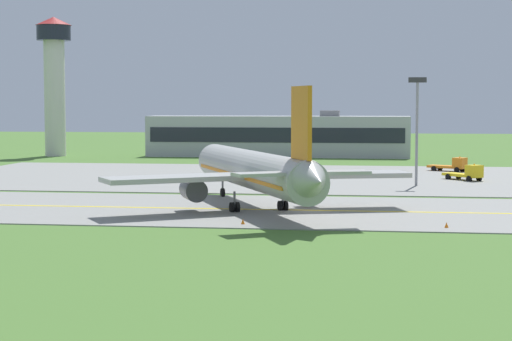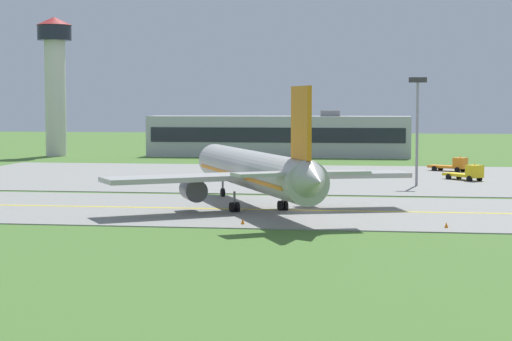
% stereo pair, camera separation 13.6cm
% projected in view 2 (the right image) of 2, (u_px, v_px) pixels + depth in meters
% --- Properties ---
extents(ground_plane, '(500.00, 500.00, 0.00)m').
position_uv_depth(ground_plane, '(309.00, 211.00, 91.65)').
color(ground_plane, '#47702D').
extents(taxiway_strip, '(240.00, 28.00, 0.10)m').
position_uv_depth(taxiway_strip, '(309.00, 211.00, 91.64)').
color(taxiway_strip, gray).
rests_on(taxiway_strip, ground).
extents(apron_pad, '(140.00, 52.00, 0.10)m').
position_uv_depth(apron_pad, '(398.00, 178.00, 131.72)').
color(apron_pad, gray).
rests_on(apron_pad, ground).
extents(taxiway_centreline, '(220.00, 0.60, 0.01)m').
position_uv_depth(taxiway_centreline, '(309.00, 210.00, 91.64)').
color(taxiway_centreline, yellow).
rests_on(taxiway_centreline, taxiway_strip).
extents(airplane_lead, '(30.95, 37.43, 12.70)m').
position_uv_depth(airplane_lead, '(255.00, 171.00, 92.14)').
color(airplane_lead, '#ADADA8').
rests_on(airplane_lead, ground).
extents(service_truck_fuel, '(6.52, 5.12, 2.59)m').
position_uv_depth(service_truck_fuel, '(453.00, 165.00, 144.59)').
color(service_truck_fuel, orange).
rests_on(service_truck_fuel, ground).
extents(service_truck_catering, '(5.69, 6.22, 2.59)m').
position_uv_depth(service_truck_catering, '(468.00, 173.00, 127.41)').
color(service_truck_catering, yellow).
rests_on(service_truck_catering, ground).
extents(terminal_building, '(55.31, 9.29, 9.80)m').
position_uv_depth(terminal_building, '(279.00, 136.00, 186.92)').
color(terminal_building, '#B2B2B7').
rests_on(terminal_building, ground).
extents(control_tower, '(7.60, 7.60, 29.64)m').
position_uv_depth(control_tower, '(55.00, 73.00, 188.33)').
color(control_tower, silver).
rests_on(control_tower, ground).
extents(apron_light_mast, '(2.40, 0.50, 14.70)m').
position_uv_depth(apron_light_mast, '(417.00, 117.00, 118.59)').
color(apron_light_mast, gray).
rests_on(apron_light_mast, ground).
extents(traffic_cone_near_edge, '(0.44, 0.44, 0.60)m').
position_uv_depth(traffic_cone_near_edge, '(243.00, 222.00, 81.01)').
color(traffic_cone_near_edge, orange).
rests_on(traffic_cone_near_edge, ground).
extents(traffic_cone_far_edge, '(0.44, 0.44, 0.60)m').
position_uv_depth(traffic_cone_far_edge, '(446.00, 225.00, 78.66)').
color(traffic_cone_far_edge, orange).
rests_on(traffic_cone_far_edge, ground).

